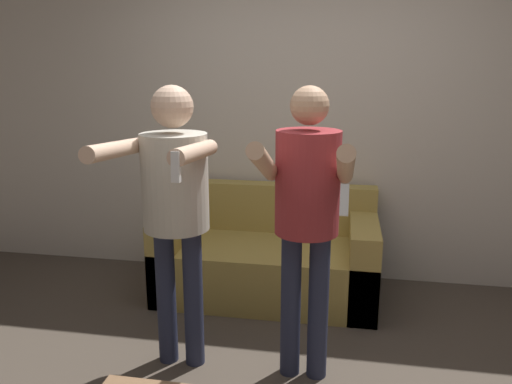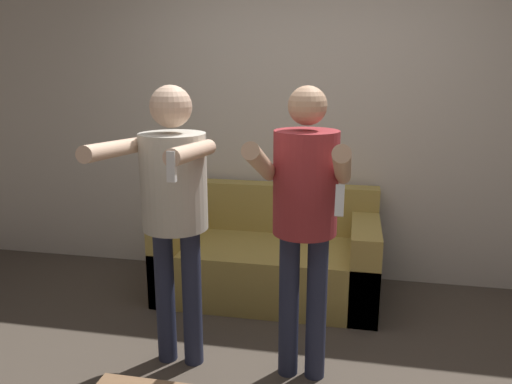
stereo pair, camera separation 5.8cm
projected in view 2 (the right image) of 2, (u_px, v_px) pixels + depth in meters
wall_back at (309, 111)px, 3.89m from camera, size 6.40×0.06×2.70m
couch at (269, 258)px, 3.77m from camera, size 1.60×0.82×0.79m
person_standing_left at (173, 195)px, 2.68m from camera, size 0.48×0.74×1.59m
person_standing_right at (305, 204)px, 2.55m from camera, size 0.45×0.69×1.59m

